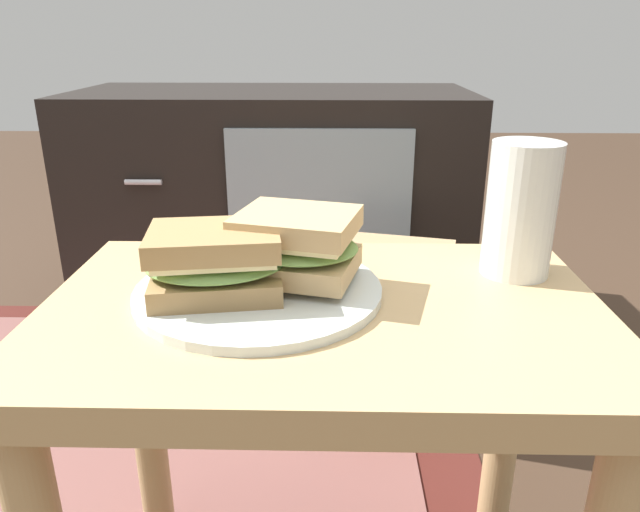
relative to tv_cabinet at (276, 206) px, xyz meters
The scene contains 8 objects.
side_table 0.96m from the tv_cabinet, 81.59° to the right, with size 0.56×0.36×0.46m.
tv_cabinet is the anchor object (origin of this frame).
area_rug 0.58m from the tv_cabinet, 115.03° to the right, with size 1.26×0.88×0.01m.
plate 0.95m from the tv_cabinet, 85.45° to the right, with size 0.25×0.25×0.01m, color silver.
sandwich_front 0.97m from the tv_cabinet, 87.87° to the right, with size 0.15×0.12×0.07m.
sandwich_back 0.95m from the tv_cabinet, 82.95° to the right, with size 0.15×0.13×0.07m.
beer_glass 0.96m from the tv_cabinet, 67.83° to the right, with size 0.07×0.07×0.15m.
paper_bag 0.56m from the tv_cabinet, 60.64° to the right, with size 0.24×0.21×0.36m.
Camera 1 is at (0.01, -0.54, 0.71)m, focal length 33.32 mm.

